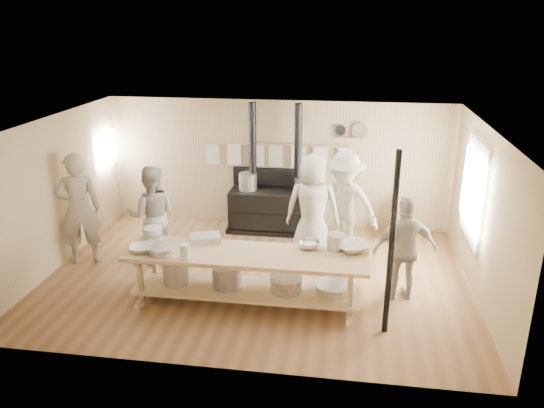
% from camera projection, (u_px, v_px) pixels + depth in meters
% --- Properties ---
extents(ground, '(7.00, 7.00, 0.00)m').
position_uv_depth(ground, '(257.00, 277.00, 8.95)').
color(ground, brown).
rests_on(ground, ground).
extents(room_shell, '(7.00, 7.00, 7.00)m').
position_uv_depth(room_shell, '(256.00, 185.00, 8.41)').
color(room_shell, tan).
rests_on(room_shell, ground).
extents(window_right, '(0.09, 1.50, 1.65)m').
position_uv_depth(window_right, '(475.00, 191.00, 8.53)').
color(window_right, beige).
rests_on(window_right, ground).
extents(left_opening, '(0.00, 0.90, 0.90)m').
position_uv_depth(left_opening, '(106.00, 149.00, 10.76)').
color(left_opening, white).
rests_on(left_opening, ground).
extents(stove, '(1.90, 0.75, 2.60)m').
position_uv_depth(stove, '(275.00, 206.00, 10.75)').
color(stove, black).
rests_on(stove, ground).
extents(towel_rail, '(3.00, 0.04, 0.47)m').
position_uv_depth(towel_rail, '(277.00, 153.00, 10.67)').
color(towel_rail, tan).
rests_on(towel_rail, ground).
extents(back_wall_shelf, '(0.63, 0.14, 0.32)m').
position_uv_depth(back_wall_shelf, '(351.00, 133.00, 10.35)').
color(back_wall_shelf, tan).
rests_on(back_wall_shelf, ground).
extents(prep_table, '(3.60, 0.90, 0.85)m').
position_uv_depth(prep_table, '(246.00, 273.00, 7.94)').
color(prep_table, tan).
rests_on(prep_table, ground).
extents(support_post, '(0.08, 0.08, 2.60)m').
position_uv_depth(support_post, '(391.00, 246.00, 6.97)').
color(support_post, black).
rests_on(support_post, ground).
extents(cook_far_left, '(0.86, 0.74, 2.00)m').
position_uv_depth(cook_far_left, '(79.00, 209.00, 9.18)').
color(cook_far_left, '#A7A294').
rests_on(cook_far_left, ground).
extents(cook_left, '(1.01, 0.88, 1.77)m').
position_uv_depth(cook_left, '(152.00, 215.00, 9.23)').
color(cook_left, '#A7A294').
rests_on(cook_left, ground).
extents(cook_center, '(0.98, 0.66, 1.95)m').
position_uv_depth(cook_center, '(313.00, 208.00, 9.32)').
color(cook_center, '#A7A294').
rests_on(cook_center, ground).
extents(cook_right, '(1.03, 0.61, 1.65)m').
position_uv_depth(cook_right, '(405.00, 249.00, 8.02)').
color(cook_right, '#A7A294').
rests_on(cook_right, ground).
extents(cook_by_window, '(1.40, 1.03, 1.94)m').
position_uv_depth(cook_by_window, '(344.00, 205.00, 9.45)').
color(cook_by_window, '#A7A294').
rests_on(cook_by_window, ground).
extents(chair, '(0.44, 0.44, 0.85)m').
position_uv_depth(chair, '(400.00, 228.00, 10.33)').
color(chair, brown).
rests_on(chair, ground).
extents(bowl_white_a, '(0.43, 0.43, 0.09)m').
position_uv_depth(bowl_white_a, '(142.00, 248.00, 7.89)').
color(bowl_white_a, white).
rests_on(bowl_white_a, prep_table).
extents(bowl_steel_a, '(0.42, 0.42, 0.10)m').
position_uv_depth(bowl_steel_a, '(153.00, 235.00, 8.34)').
color(bowl_steel_a, silver).
rests_on(bowl_steel_a, prep_table).
extents(bowl_white_b, '(0.61, 0.61, 0.11)m').
position_uv_depth(bowl_white_b, '(352.00, 247.00, 7.90)').
color(bowl_white_b, white).
rests_on(bowl_white_b, prep_table).
extents(bowl_steel_b, '(0.49, 0.49, 0.11)m').
position_uv_depth(bowl_steel_b, '(309.00, 244.00, 7.99)').
color(bowl_steel_b, silver).
rests_on(bowl_steel_b, prep_table).
extents(roasting_pan, '(0.55, 0.46, 0.11)m').
position_uv_depth(roasting_pan, '(205.00, 238.00, 8.22)').
color(roasting_pan, '#B2B2B7').
rests_on(roasting_pan, prep_table).
extents(mixing_bowl_large, '(0.48, 0.48, 0.12)m').
position_uv_depth(mixing_bowl_large, '(162.00, 250.00, 7.78)').
color(mixing_bowl_large, silver).
rests_on(mixing_bowl_large, prep_table).
extents(bucket_galv, '(0.35, 0.35, 0.25)m').
position_uv_depth(bucket_galv, '(336.00, 242.00, 7.91)').
color(bucket_galv, gray).
rests_on(bucket_galv, prep_table).
extents(deep_bowl_enamel, '(0.33, 0.33, 0.18)m').
position_uv_depth(deep_bowl_enamel, '(153.00, 233.00, 8.32)').
color(deep_bowl_enamel, white).
rests_on(deep_bowl_enamel, prep_table).
extents(pitcher, '(0.18, 0.18, 0.24)m').
position_uv_depth(pitcher, '(185.00, 252.00, 7.60)').
color(pitcher, white).
rests_on(pitcher, prep_table).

